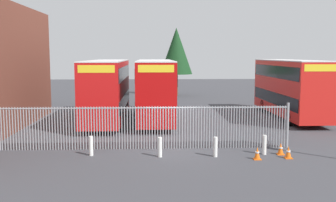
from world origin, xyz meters
TOP-DOWN VIEW (x-y plane):
  - ground_plane at (0.00, 8.00)m, footprint 100.00×100.00m
  - palisade_fence at (-1.34, 0.00)m, footprint 14.89×0.14m
  - double_decker_bus_near_gate at (-4.18, 8.37)m, footprint 2.54×10.81m
  - double_decker_bus_behind_fence_left at (9.54, 9.59)m, footprint 2.54×10.81m
  - double_decker_bus_behind_fence_right at (-0.73, 8.70)m, footprint 2.54×10.81m
  - bollard_near_left at (-3.92, -1.26)m, footprint 0.20×0.20m
  - bollard_center_front at (-0.63, -1.66)m, footprint 0.20×0.20m
  - bollard_near_right at (2.00, -1.72)m, footprint 0.20×0.20m
  - bollard_far_right at (4.44, -1.39)m, footprint 0.20×0.20m
  - traffic_cone_by_gate at (5.22, -1.47)m, footprint 0.34×0.34m
  - traffic_cone_mid_forecourt at (3.85, -2.29)m, footprint 0.34×0.34m
  - traffic_cone_near_kerb at (5.35, -2.16)m, footprint 0.34×0.34m
  - tree_tall_back at (1.94, 26.22)m, footprint 3.76×3.76m

SIDE VIEW (x-z plane):
  - ground_plane at x=0.00m, z-range 0.00..0.00m
  - traffic_cone_by_gate at x=5.22m, z-range -0.01..0.58m
  - traffic_cone_mid_forecourt at x=3.85m, z-range -0.01..0.58m
  - traffic_cone_near_kerb at x=5.35m, z-range -0.01..0.58m
  - bollard_near_left at x=-3.92m, z-range 0.00..0.95m
  - bollard_center_front at x=-0.63m, z-range 0.00..0.95m
  - bollard_near_right at x=2.00m, z-range 0.00..0.95m
  - bollard_far_right at x=4.44m, z-range 0.00..0.95m
  - palisade_fence at x=-1.34m, z-range 0.01..2.36m
  - double_decker_bus_near_gate at x=-4.18m, z-range 0.21..4.63m
  - double_decker_bus_behind_fence_left at x=9.54m, z-range 0.21..4.63m
  - double_decker_bus_behind_fence_right at x=-0.73m, z-range 0.21..4.63m
  - tree_tall_back at x=1.94m, z-range 1.27..9.22m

